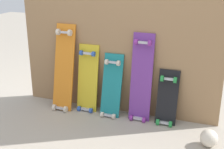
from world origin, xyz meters
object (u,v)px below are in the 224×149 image
skateboard_orange (64,71)px  skateboard_yellow (88,81)px  skateboard_purple (141,81)px  skateboard_black (167,101)px  rubber_ball (209,138)px  skateboard_teal (111,89)px

skateboard_orange → skateboard_yellow: bearing=9.7°
skateboard_orange → skateboard_purple: (0.85, 0.04, -0.02)m
skateboard_purple → skateboard_black: size_ratio=1.57×
rubber_ball → skateboard_purple: bearing=156.1°
skateboard_purple → skateboard_black: 0.32m
skateboard_orange → skateboard_black: 1.13m
skateboard_orange → rubber_ball: bearing=-10.0°
skateboard_yellow → skateboard_teal: (0.28, -0.03, -0.04)m
skateboard_yellow → rubber_ball: skateboard_yellow is taller
skateboard_purple → rubber_ball: size_ratio=6.12×
skateboard_orange → skateboard_teal: skateboard_orange is taller
skateboard_teal → skateboard_purple: (0.31, 0.02, 0.12)m
skateboard_yellow → skateboard_teal: 0.29m
skateboard_orange → skateboard_black: size_ratio=1.62×
rubber_ball → skateboard_black: bearing=144.9°
skateboard_yellow → skateboard_purple: skateboard_purple is taller
skateboard_black → skateboard_purple: bearing=178.4°
skateboard_black → rubber_ball: 0.55m
skateboard_orange → skateboard_yellow: skateboard_orange is taller
skateboard_teal → skateboard_black: bearing=1.7°
skateboard_teal → skateboard_black: 0.58m
skateboard_teal → rubber_ball: size_ratio=4.60×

